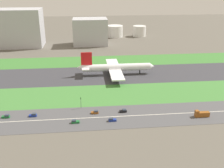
% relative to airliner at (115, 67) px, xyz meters
% --- Properties ---
extents(ground_plane, '(800.00, 800.00, 0.00)m').
position_rel_airliner_xyz_m(ground_plane, '(-11.30, -0.00, -6.23)').
color(ground_plane, '#5B564C').
extents(runway, '(280.00, 46.00, 0.10)m').
position_rel_airliner_xyz_m(runway, '(-11.30, -0.00, -6.18)').
color(runway, '#38383D').
rests_on(runway, ground_plane).
extents(grass_median_north, '(280.00, 36.00, 0.10)m').
position_rel_airliner_xyz_m(grass_median_north, '(-11.30, 41.00, -6.18)').
color(grass_median_north, '#3D7A33').
rests_on(grass_median_north, ground_plane).
extents(grass_median_south, '(280.00, 36.00, 0.10)m').
position_rel_airliner_xyz_m(grass_median_south, '(-11.30, -41.00, -6.18)').
color(grass_median_south, '#427F38').
rests_on(grass_median_south, ground_plane).
extents(highway, '(280.00, 28.00, 0.10)m').
position_rel_airliner_xyz_m(highway, '(-11.30, -73.00, -6.18)').
color(highway, '#4C4C4F').
rests_on(highway, ground_plane).
extents(highway_centerline, '(266.00, 0.50, 0.01)m').
position_rel_airliner_xyz_m(highway_centerline, '(-11.30, -73.00, -6.13)').
color(highway_centerline, silver).
rests_on(highway_centerline, highway).
extents(airliner, '(65.00, 56.00, 19.70)m').
position_rel_airliner_xyz_m(airliner, '(0.00, 0.00, 0.00)').
color(airliner, white).
rests_on(airliner, runway).
extents(truck_0, '(8.40, 2.50, 4.00)m').
position_rel_airliner_xyz_m(truck_0, '(41.86, -78.00, -4.56)').
color(truck_0, brown).
rests_on(truck_0, highway).
extents(car_4, '(4.40, 1.80, 2.00)m').
position_rel_airliner_xyz_m(car_4, '(-70.61, -68.00, -5.31)').
color(car_4, '#19662D').
rests_on(car_4, highway).
extents(car_3, '(4.40, 1.80, 2.00)m').
position_rel_airliner_xyz_m(car_3, '(-55.35, -68.00, -5.31)').
color(car_3, navy).
rests_on(car_3, highway).
extents(car_5, '(4.40, 1.80, 2.00)m').
position_rel_airliner_xyz_m(car_5, '(-10.30, -78.00, -5.31)').
color(car_5, navy).
rests_on(car_5, highway).
extents(car_1, '(4.40, 1.80, 2.00)m').
position_rel_airliner_xyz_m(car_1, '(-30.90, -78.00, -5.31)').
color(car_1, '#19662D').
rests_on(car_1, highway).
extents(car_2, '(4.40, 1.80, 2.00)m').
position_rel_airliner_xyz_m(car_2, '(-19.38, -68.00, -5.31)').
color(car_2, brown).
rests_on(car_2, highway).
extents(car_0, '(4.40, 1.80, 2.00)m').
position_rel_airliner_xyz_m(car_0, '(-2.44, -68.00, -5.31)').
color(car_0, black).
rests_on(car_0, highway).
extents(traffic_light, '(0.36, 0.50, 7.20)m').
position_rel_airliner_xyz_m(traffic_light, '(-27.74, -60.01, -1.94)').
color(traffic_light, '#4C4C51').
rests_on(traffic_light, highway).
extents(terminal_building, '(54.12, 34.27, 43.66)m').
position_rel_airliner_xyz_m(terminal_building, '(-101.30, 114.00, 15.60)').
color(terminal_building, '#B2B2B7').
rests_on(terminal_building, ground_plane).
extents(hangar_building, '(41.03, 28.95, 31.76)m').
position_rel_airliner_xyz_m(hangar_building, '(-17.53, 114.00, 9.65)').
color(hangar_building, '#B2B2B7').
rests_on(hangar_building, ground_plane).
extents(fuel_tank_west, '(22.59, 22.59, 15.69)m').
position_rel_airliner_xyz_m(fuel_tank_west, '(17.65, 159.00, 1.61)').
color(fuel_tank_west, silver).
rests_on(fuel_tank_west, ground_plane).
extents(fuel_tank_centre, '(18.10, 18.10, 14.71)m').
position_rel_airliner_xyz_m(fuel_tank_centre, '(52.81, 159.00, 1.13)').
color(fuel_tank_centre, silver).
rests_on(fuel_tank_centre, ground_plane).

